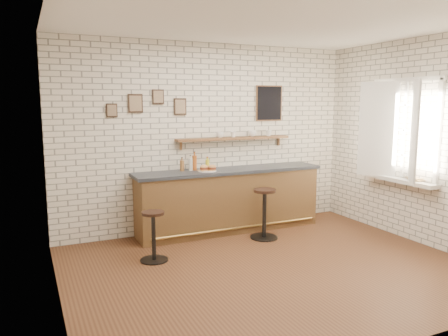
{
  "coord_description": "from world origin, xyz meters",
  "views": [
    {
      "loc": [
        -2.75,
        -4.53,
        2.07
      ],
      "look_at": [
        -0.25,
        0.9,
        1.17
      ],
      "focal_mm": 35.0,
      "sensor_mm": 36.0,
      "label": 1
    }
  ],
  "objects_px": {
    "book_lower": "(412,180)",
    "ciabatta_sandwich": "(208,168)",
    "bitters_bottle_brown": "(182,165)",
    "shelf_cup_d": "(269,133)",
    "bitters_bottle_amber": "(195,163)",
    "book_upper": "(410,178)",
    "bar_stool_left": "(154,235)",
    "condiment_bottle_yellow": "(207,164)",
    "bar_counter": "(229,200)",
    "sandwich_plate": "(207,171)",
    "bar_stool_right": "(264,212)",
    "shelf_cup_a": "(220,135)",
    "shelf_cup_b": "(233,134)",
    "bitters_bottle_white": "(191,164)",
    "shelf_cup_c": "(252,133)"
  },
  "relations": [
    {
      "from": "sandwich_plate",
      "to": "bar_stool_right",
      "type": "height_order",
      "value": "sandwich_plate"
    },
    {
      "from": "bar_stool_left",
      "to": "bitters_bottle_white",
      "type": "bearing_deg",
      "value": 47.42
    },
    {
      "from": "bitters_bottle_brown",
      "to": "shelf_cup_a",
      "type": "bearing_deg",
      "value": 6.63
    },
    {
      "from": "bar_counter",
      "to": "book_lower",
      "type": "xyz_separation_m",
      "value": [
        2.16,
        -1.67,
        0.43
      ]
    },
    {
      "from": "book_lower",
      "to": "shelf_cup_d",
      "type": "bearing_deg",
      "value": 136.47
    },
    {
      "from": "ciabatta_sandwich",
      "to": "bitters_bottle_amber",
      "type": "xyz_separation_m",
      "value": [
        -0.15,
        0.19,
        0.07
      ]
    },
    {
      "from": "ciabatta_sandwich",
      "to": "bar_stool_left",
      "type": "relative_size",
      "value": 0.4
    },
    {
      "from": "book_lower",
      "to": "ciabatta_sandwich",
      "type": "bearing_deg",
      "value": 159.02
    },
    {
      "from": "book_lower",
      "to": "bar_stool_left",
      "type": "bearing_deg",
      "value": 178.32
    },
    {
      "from": "bitters_bottle_amber",
      "to": "book_upper",
      "type": "bearing_deg",
      "value": -33.05
    },
    {
      "from": "sandwich_plate",
      "to": "book_lower",
      "type": "bearing_deg",
      "value": -31.99
    },
    {
      "from": "shelf_cup_b",
      "to": "book_lower",
      "type": "xyz_separation_m",
      "value": [
        1.99,
        -1.87,
        -0.61
      ]
    },
    {
      "from": "sandwich_plate",
      "to": "book_upper",
      "type": "xyz_separation_m",
      "value": [
        2.57,
        -1.58,
        -0.05
      ]
    },
    {
      "from": "ciabatta_sandwich",
      "to": "shelf_cup_d",
      "type": "xyz_separation_m",
      "value": [
        1.23,
        0.27,
        0.49
      ]
    },
    {
      "from": "bitters_bottle_brown",
      "to": "shelf_cup_d",
      "type": "xyz_separation_m",
      "value": [
        1.59,
        0.08,
        0.45
      ]
    },
    {
      "from": "bitters_bottle_amber",
      "to": "bar_stool_right",
      "type": "bearing_deg",
      "value": -40.28
    },
    {
      "from": "book_lower",
      "to": "bitters_bottle_white",
      "type": "bearing_deg",
      "value": 158.29
    },
    {
      "from": "condiment_bottle_yellow",
      "to": "book_upper",
      "type": "xyz_separation_m",
      "value": [
        2.49,
        -1.76,
        -0.13
      ]
    },
    {
      "from": "bitters_bottle_white",
      "to": "bar_stool_left",
      "type": "relative_size",
      "value": 0.37
    },
    {
      "from": "condiment_bottle_yellow",
      "to": "shelf_cup_b",
      "type": "xyz_separation_m",
      "value": [
        0.5,
        0.08,
        0.45
      ]
    },
    {
      "from": "book_lower",
      "to": "bitters_bottle_amber",
      "type": "bearing_deg",
      "value": 157.65
    },
    {
      "from": "bitters_bottle_brown",
      "to": "shelf_cup_d",
      "type": "distance_m",
      "value": 1.65
    },
    {
      "from": "bitters_bottle_amber",
      "to": "shelf_cup_a",
      "type": "height_order",
      "value": "shelf_cup_a"
    },
    {
      "from": "sandwich_plate",
      "to": "condiment_bottle_yellow",
      "type": "xyz_separation_m",
      "value": [
        0.08,
        0.19,
        0.08
      ]
    },
    {
      "from": "bar_stool_right",
      "to": "book_lower",
      "type": "bearing_deg",
      "value": -29.92
    },
    {
      "from": "sandwich_plate",
      "to": "bar_stool_left",
      "type": "bearing_deg",
      "value": -144.6
    },
    {
      "from": "shelf_cup_a",
      "to": "bar_stool_right",
      "type": "bearing_deg",
      "value": -99.53
    },
    {
      "from": "bar_counter",
      "to": "book_upper",
      "type": "distance_m",
      "value": 2.75
    },
    {
      "from": "bitters_bottle_brown",
      "to": "book_upper",
      "type": "height_order",
      "value": "bitters_bottle_brown"
    },
    {
      "from": "bitters_bottle_amber",
      "to": "book_lower",
      "type": "bearing_deg",
      "value": -33.48
    },
    {
      "from": "bitters_bottle_brown",
      "to": "shelf_cup_b",
      "type": "relative_size",
      "value": 2.15
    },
    {
      "from": "bar_stool_left",
      "to": "book_upper",
      "type": "distance_m",
      "value": 3.79
    },
    {
      "from": "shelf_cup_a",
      "to": "book_upper",
      "type": "xyz_separation_m",
      "value": [
        2.23,
        -1.84,
        -0.58
      ]
    },
    {
      "from": "sandwich_plate",
      "to": "bar_stool_right",
      "type": "xyz_separation_m",
      "value": [
        0.71,
        -0.54,
        -0.61
      ]
    },
    {
      "from": "bar_stool_left",
      "to": "shelf_cup_d",
      "type": "height_order",
      "value": "shelf_cup_d"
    },
    {
      "from": "bitters_bottle_amber",
      "to": "book_upper",
      "type": "distance_m",
      "value": 3.24
    },
    {
      "from": "bitters_bottle_white",
      "to": "shelf_cup_c",
      "type": "relative_size",
      "value": 1.88
    },
    {
      "from": "ciabatta_sandwich",
      "to": "shelf_cup_c",
      "type": "xyz_separation_m",
      "value": [
        0.92,
        0.27,
        0.49
      ]
    },
    {
      "from": "condiment_bottle_yellow",
      "to": "ciabatta_sandwich",
      "type": "bearing_deg",
      "value": -109.83
    },
    {
      "from": "bitters_bottle_white",
      "to": "shelf_cup_a",
      "type": "bearing_deg",
      "value": 8.32
    },
    {
      "from": "bitters_bottle_brown",
      "to": "shelf_cup_b",
      "type": "height_order",
      "value": "shelf_cup_b"
    },
    {
      "from": "bar_counter",
      "to": "shelf_cup_a",
      "type": "bearing_deg",
      "value": 109.74
    },
    {
      "from": "condiment_bottle_yellow",
      "to": "shelf_cup_b",
      "type": "distance_m",
      "value": 0.68
    },
    {
      "from": "ciabatta_sandwich",
      "to": "condiment_bottle_yellow",
      "type": "bearing_deg",
      "value": 70.17
    },
    {
      "from": "bar_counter",
      "to": "sandwich_plate",
      "type": "bearing_deg",
      "value": -170.96
    },
    {
      "from": "bar_stool_left",
      "to": "shelf_cup_b",
      "type": "relative_size",
      "value": 6.57
    },
    {
      "from": "sandwich_plate",
      "to": "book_upper",
      "type": "distance_m",
      "value": 3.01
    },
    {
      "from": "book_upper",
      "to": "condiment_bottle_yellow",
      "type": "bearing_deg",
      "value": 153.98
    },
    {
      "from": "sandwich_plate",
      "to": "bitters_bottle_brown",
      "type": "bearing_deg",
      "value": 151.69
    },
    {
      "from": "shelf_cup_c",
      "to": "book_lower",
      "type": "relative_size",
      "value": 0.55
    }
  ]
}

